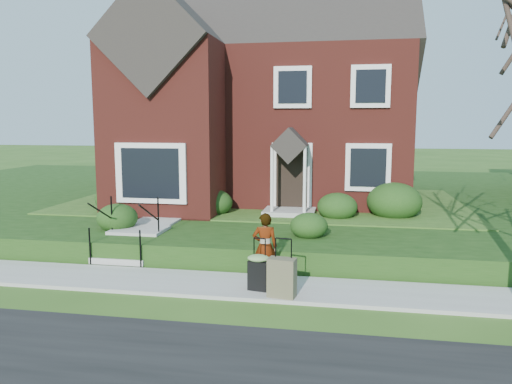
% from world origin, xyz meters
% --- Properties ---
extents(ground, '(120.00, 120.00, 0.00)m').
position_xyz_m(ground, '(0.00, 0.00, 0.00)').
color(ground, '#2D5119').
rests_on(ground, ground).
extents(sidewalk, '(60.00, 1.60, 0.08)m').
position_xyz_m(sidewalk, '(0.00, 0.00, 0.04)').
color(sidewalk, '#9E9B93').
rests_on(sidewalk, ground).
extents(terrace, '(44.00, 20.00, 0.60)m').
position_xyz_m(terrace, '(4.00, 10.90, 0.30)').
color(terrace, '#18390F').
rests_on(terrace, ground).
extents(walkway, '(1.20, 6.00, 0.06)m').
position_xyz_m(walkway, '(-2.50, 5.00, 0.63)').
color(walkway, '#9E9B93').
rests_on(walkway, terrace).
extents(main_house, '(10.40, 10.20, 9.40)m').
position_xyz_m(main_house, '(-0.21, 9.61, 5.26)').
color(main_house, maroon).
rests_on(main_house, terrace).
extents(front_steps, '(1.40, 2.02, 1.50)m').
position_xyz_m(front_steps, '(-2.50, 1.84, 0.47)').
color(front_steps, '#9E9B93').
rests_on(front_steps, ground).
extents(foundation_shrubs, '(10.48, 4.67, 1.18)m').
position_xyz_m(foundation_shrubs, '(0.44, 4.97, 1.10)').
color(foundation_shrubs, black).
rests_on(foundation_shrubs, terrace).
extents(woman, '(0.59, 0.43, 1.49)m').
position_xyz_m(woman, '(1.23, 0.40, 0.83)').
color(woman, '#999999').
rests_on(woman, sidewalk).
extents(suitcase_black, '(0.51, 0.44, 1.09)m').
position_xyz_m(suitcase_black, '(1.20, -0.28, 0.50)').
color(suitcase_black, black).
rests_on(suitcase_black, sidewalk).
extents(suitcase_olive, '(0.58, 0.39, 1.17)m').
position_xyz_m(suitcase_olive, '(1.73, -0.59, 0.47)').
color(suitcase_olive, brown).
rests_on(suitcase_olive, sidewalk).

